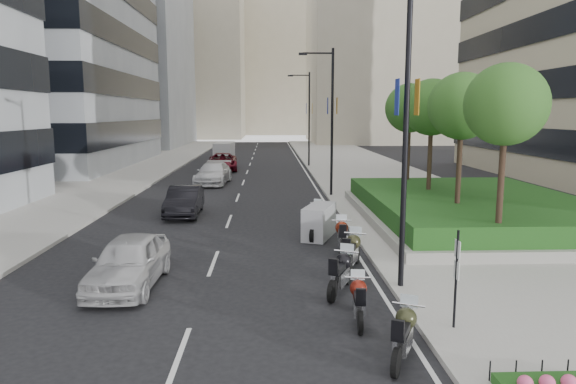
{
  "coord_description": "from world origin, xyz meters",
  "views": [
    {
      "loc": [
        0.46,
        -13.34,
        5.16
      ],
      "look_at": [
        1.22,
        7.16,
        2.0
      ],
      "focal_mm": 32.0,
      "sensor_mm": 36.0,
      "label": 1
    }
  ],
  "objects_px": {
    "motorcycle_3": "(352,252)",
    "motorcycle_4": "(342,236)",
    "motorcycle_2": "(341,272)",
    "motorcycle_6": "(316,215)",
    "motorcycle_5": "(319,222)",
    "lamp_post_1": "(330,115)",
    "car_a": "(129,261)",
    "lamp_post_0": "(401,117)",
    "car_c": "(213,173)",
    "car_d": "(223,162)",
    "parking_sign": "(456,274)",
    "lamp_post_2": "(308,114)",
    "motorcycle_0": "(404,334)",
    "car_b": "(184,201)",
    "motorcycle_1": "(359,301)",
    "delivery_van": "(224,152)"
  },
  "relations": [
    {
      "from": "motorcycle_4",
      "to": "car_c",
      "type": "bearing_deg",
      "value": 25.57
    },
    {
      "from": "lamp_post_0",
      "to": "delivery_van",
      "type": "height_order",
      "value": "lamp_post_0"
    },
    {
      "from": "car_b",
      "to": "lamp_post_2",
      "type": "bearing_deg",
      "value": 69.88
    },
    {
      "from": "car_b",
      "to": "motorcycle_6",
      "type": "bearing_deg",
      "value": -25.27
    },
    {
      "from": "lamp_post_1",
      "to": "motorcycle_5",
      "type": "relative_size",
      "value": 3.67
    },
    {
      "from": "lamp_post_2",
      "to": "motorcycle_0",
      "type": "relative_size",
      "value": 4.55
    },
    {
      "from": "lamp_post_2",
      "to": "motorcycle_3",
      "type": "height_order",
      "value": "lamp_post_2"
    },
    {
      "from": "parking_sign",
      "to": "motorcycle_4",
      "type": "relative_size",
      "value": 1.11
    },
    {
      "from": "motorcycle_3",
      "to": "car_a",
      "type": "bearing_deg",
      "value": 122.86
    },
    {
      "from": "motorcycle_2",
      "to": "motorcycle_5",
      "type": "height_order",
      "value": "motorcycle_5"
    },
    {
      "from": "car_a",
      "to": "car_c",
      "type": "height_order",
      "value": "car_c"
    },
    {
      "from": "car_a",
      "to": "motorcycle_6",
      "type": "bearing_deg",
      "value": 52.97
    },
    {
      "from": "motorcycle_3",
      "to": "car_a",
      "type": "xyz_separation_m",
      "value": [
        -6.93,
        -1.41,
        0.16
      ]
    },
    {
      "from": "lamp_post_0",
      "to": "motorcycle_6",
      "type": "height_order",
      "value": "lamp_post_0"
    },
    {
      "from": "car_b",
      "to": "car_c",
      "type": "distance_m",
      "value": 11.76
    },
    {
      "from": "motorcycle_0",
      "to": "motorcycle_4",
      "type": "xyz_separation_m",
      "value": [
        -0.11,
        8.52,
        0.03
      ]
    },
    {
      "from": "motorcycle_0",
      "to": "lamp_post_1",
      "type": "bearing_deg",
      "value": 22.64
    },
    {
      "from": "car_c",
      "to": "car_d",
      "type": "height_order",
      "value": "car_c"
    },
    {
      "from": "motorcycle_1",
      "to": "car_a",
      "type": "bearing_deg",
      "value": 72.26
    },
    {
      "from": "motorcycle_2",
      "to": "parking_sign",
      "type": "bearing_deg",
      "value": -117.22
    },
    {
      "from": "car_b",
      "to": "car_a",
      "type": "bearing_deg",
      "value": -90.64
    },
    {
      "from": "motorcycle_2",
      "to": "motorcycle_3",
      "type": "distance_m",
      "value": 2.29
    },
    {
      "from": "car_a",
      "to": "car_b",
      "type": "bearing_deg",
      "value": 91.95
    },
    {
      "from": "motorcycle_5",
      "to": "car_b",
      "type": "bearing_deg",
      "value": 71.7
    },
    {
      "from": "motorcycle_6",
      "to": "car_d",
      "type": "distance_m",
      "value": 24.58
    },
    {
      "from": "motorcycle_6",
      "to": "car_b",
      "type": "bearing_deg",
      "value": 81.55
    },
    {
      "from": "lamp_post_0",
      "to": "car_a",
      "type": "xyz_separation_m",
      "value": [
        -7.9,
        0.67,
        -4.3
      ]
    },
    {
      "from": "lamp_post_2",
      "to": "car_d",
      "type": "height_order",
      "value": "lamp_post_2"
    },
    {
      "from": "motorcycle_2",
      "to": "car_a",
      "type": "xyz_separation_m",
      "value": [
        -6.28,
        0.79,
        0.17
      ]
    },
    {
      "from": "motorcycle_6",
      "to": "delivery_van",
      "type": "relative_size",
      "value": 0.41
    },
    {
      "from": "car_b",
      "to": "delivery_van",
      "type": "relative_size",
      "value": 0.92
    },
    {
      "from": "parking_sign",
      "to": "motorcycle_6",
      "type": "xyz_separation_m",
      "value": [
        -2.22,
        11.67,
        -0.91
      ]
    },
    {
      "from": "parking_sign",
      "to": "motorcycle_6",
      "type": "height_order",
      "value": "parking_sign"
    },
    {
      "from": "motorcycle_5",
      "to": "motorcycle_4",
      "type": "bearing_deg",
      "value": -143.6
    },
    {
      "from": "motorcycle_6",
      "to": "car_c",
      "type": "relative_size",
      "value": 0.37
    },
    {
      "from": "lamp_post_0",
      "to": "motorcycle_5",
      "type": "distance_m",
      "value": 7.98
    },
    {
      "from": "motorcycle_4",
      "to": "car_a",
      "type": "bearing_deg",
      "value": 123.39
    },
    {
      "from": "car_d",
      "to": "motorcycle_5",
      "type": "bearing_deg",
      "value": -80.32
    },
    {
      "from": "motorcycle_3",
      "to": "motorcycle_4",
      "type": "relative_size",
      "value": 0.97
    },
    {
      "from": "car_d",
      "to": "motorcycle_4",
      "type": "bearing_deg",
      "value": -80.12
    },
    {
      "from": "motorcycle_0",
      "to": "motorcycle_2",
      "type": "relative_size",
      "value": 0.94
    },
    {
      "from": "motorcycle_2",
      "to": "motorcycle_5",
      "type": "bearing_deg",
      "value": 24.58
    },
    {
      "from": "motorcycle_1",
      "to": "motorcycle_6",
      "type": "bearing_deg",
      "value": 6.85
    },
    {
      "from": "motorcycle_2",
      "to": "motorcycle_6",
      "type": "height_order",
      "value": "motorcycle_2"
    },
    {
      "from": "lamp_post_2",
      "to": "motorcycle_2",
      "type": "distance_m",
      "value": 35.44
    },
    {
      "from": "motorcycle_6",
      "to": "car_a",
      "type": "relative_size",
      "value": 0.45
    },
    {
      "from": "motorcycle_0",
      "to": "motorcycle_3",
      "type": "xyz_separation_m",
      "value": [
        -0.09,
        6.32,
        0.04
      ]
    },
    {
      "from": "motorcycle_1",
      "to": "car_c",
      "type": "xyz_separation_m",
      "value": [
        -6.32,
        25.5,
        0.25
      ]
    },
    {
      "from": "lamp_post_2",
      "to": "motorcycle_4",
      "type": "height_order",
      "value": "lamp_post_2"
    },
    {
      "from": "lamp_post_1",
      "to": "lamp_post_2",
      "type": "bearing_deg",
      "value": 90.0
    }
  ]
}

